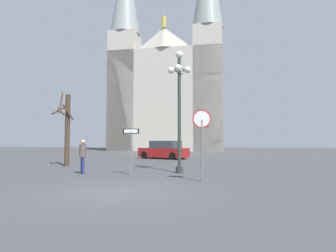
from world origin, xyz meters
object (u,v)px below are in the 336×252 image
Objects in this scene: bare_tree at (67,127)px; pedestrian_walking at (83,153)px; one_way_arrow_sign at (131,145)px; street_lamp at (179,95)px; cathedral at (167,81)px; stop_sign at (202,132)px; parked_car_near_red at (164,150)px.

bare_tree reaches higher than pedestrian_walking.
one_way_arrow_sign is 1.31× the size of pedestrian_walking.
street_lamp is at bearing 28.88° from one_way_arrow_sign.
cathedral is 36.93m from stop_sign.
bare_tree is (-7.26, 2.66, -1.40)m from street_lamp.
cathedral reaches higher than one_way_arrow_sign.
one_way_arrow_sign is at bearing -36.36° from bare_tree.
cathedral reaches higher than parked_car_near_red.
bare_tree is at bearing -93.83° from cathedral.
bare_tree is at bearing 159.85° from street_lamp.
cathedral reaches higher than pedestrian_walking.
stop_sign reaches higher than one_way_arrow_sign.
bare_tree is 9.43m from parked_car_near_red.
cathedral is 7.94× the size of bare_tree.
stop_sign is at bearing -67.57° from street_lamp.
street_lamp is at bearing -80.70° from cathedral.
bare_tree is (-5.18, 3.81, 1.02)m from one_way_arrow_sign.
bare_tree is (-1.98, -29.58, -9.40)m from cathedral.
street_lamp is at bearing 112.43° from stop_sign.
stop_sign is at bearing -32.79° from bare_tree.
stop_sign is at bearing -26.37° from one_way_arrow_sign.
one_way_arrow_sign is 0.45× the size of bare_tree.
cathedral is 24.48m from parked_car_near_red.
pedestrian_walking is at bearing 178.23° from one_way_arrow_sign.
street_lamp is 7.86m from bare_tree.
stop_sign reaches higher than parked_car_near_red.
parked_car_near_red is (-3.56, 13.33, -1.15)m from stop_sign.
stop_sign is 5.86m from pedestrian_walking.
stop_sign is 3.63m from one_way_arrow_sign.
one_way_arrow_sign is at bearing -151.12° from street_lamp.
pedestrian_walking is at bearing 163.28° from stop_sign.
pedestrian_walking reaches higher than parked_car_near_red.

